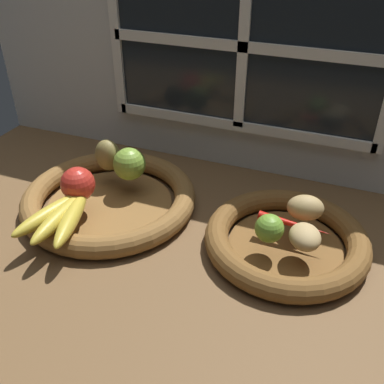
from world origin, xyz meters
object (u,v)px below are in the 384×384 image
at_px(fruit_bowl_right, 286,240).
at_px(potato_back, 305,208).
at_px(potato_small, 305,237).
at_px(apple_green_back, 129,164).
at_px(banana_bunch_front, 62,215).
at_px(fruit_bowl_left, 109,199).
at_px(apple_red_front, 78,184).
at_px(pear_brown, 108,155).
at_px(lime_near, 269,228).
at_px(chili_pepper, 294,224).

distance_m(fruit_bowl_right, potato_back, 0.07).
bearing_deg(potato_small, apple_green_back, 166.86).
xyz_separation_m(apple_green_back, banana_bunch_front, (-0.05, -0.20, -0.02)).
distance_m(fruit_bowl_left, fruit_bowl_right, 0.40).
bearing_deg(fruit_bowl_right, apple_red_front, -173.03).
distance_m(fruit_bowl_right, pear_brown, 0.45).
distance_m(apple_green_back, lime_near, 0.36).
bearing_deg(potato_back, pear_brown, 176.68).
distance_m(apple_red_front, banana_bunch_front, 0.09).
bearing_deg(chili_pepper, banana_bunch_front, -157.03).
xyz_separation_m(fruit_bowl_left, fruit_bowl_right, (0.40, -0.00, 0.00)).
bearing_deg(fruit_bowl_right, apple_green_back, 170.90).
bearing_deg(banana_bunch_front, fruit_bowl_right, 17.87).
xyz_separation_m(fruit_bowl_left, apple_red_front, (-0.04, -0.05, 0.06)).
bearing_deg(potato_back, apple_red_front, -167.40).
distance_m(potato_back, potato_small, 0.09).
relative_size(apple_green_back, pear_brown, 0.96).
xyz_separation_m(apple_green_back, potato_back, (0.40, -0.01, -0.01)).
relative_size(potato_back, potato_small, 1.05).
height_order(potato_back, lime_near, lime_near).
bearing_deg(pear_brown, banana_bunch_front, -85.31).
distance_m(fruit_bowl_right, banana_bunch_front, 0.44).
xyz_separation_m(fruit_bowl_right, potato_back, (0.02, 0.05, 0.05)).
height_order(potato_small, lime_near, lime_near).
relative_size(banana_bunch_front, chili_pepper, 1.38).
height_order(apple_green_back, potato_small, apple_green_back).
bearing_deg(fruit_bowl_right, potato_back, 65.56).
bearing_deg(banana_bunch_front, apple_green_back, 76.46).
distance_m(fruit_bowl_left, pear_brown, 0.11).
bearing_deg(potato_small, fruit_bowl_right, 135.00).
relative_size(apple_green_back, potato_back, 1.03).
bearing_deg(banana_bunch_front, apple_red_front, 99.67).
height_order(apple_green_back, lime_near, apple_green_back).
height_order(fruit_bowl_left, pear_brown, pear_brown).
bearing_deg(banana_bunch_front, pear_brown, 94.69).
distance_m(lime_near, chili_pepper, 0.07).
xyz_separation_m(apple_red_front, potato_back, (0.46, 0.10, -0.01)).
height_order(fruit_bowl_right, potato_small, potato_small).
bearing_deg(banana_bunch_front, potato_back, 22.63).
xyz_separation_m(apple_green_back, pear_brown, (-0.06, 0.02, 0.00)).
distance_m(apple_green_back, pear_brown, 0.07).
relative_size(fruit_bowl_right, pear_brown, 4.18).
xyz_separation_m(banana_bunch_front, potato_back, (0.44, 0.18, 0.01)).
relative_size(apple_red_front, potato_back, 1.00).
distance_m(fruit_bowl_left, chili_pepper, 0.41).
xyz_separation_m(apple_green_back, lime_near, (0.34, -0.10, -0.01)).
distance_m(apple_red_front, potato_small, 0.47).
height_order(pear_brown, lime_near, pear_brown).
bearing_deg(apple_green_back, banana_bunch_front, -103.54).
bearing_deg(chili_pepper, fruit_bowl_right, -130.77).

